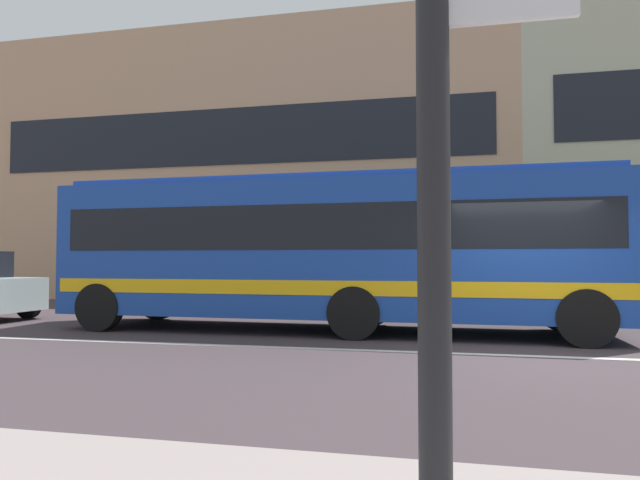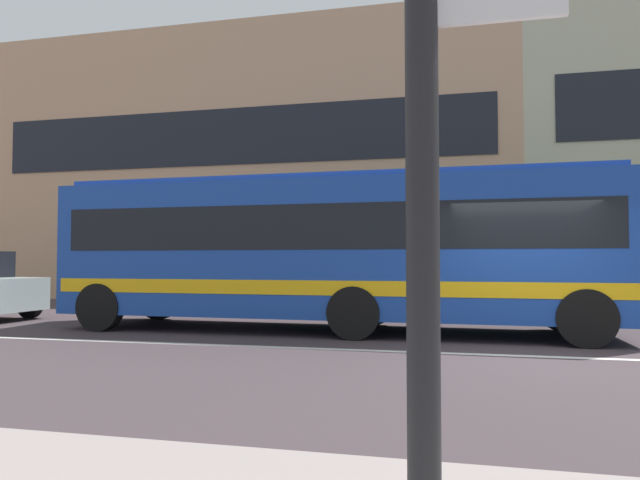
# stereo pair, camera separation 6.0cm
# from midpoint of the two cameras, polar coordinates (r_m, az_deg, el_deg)

# --- Properties ---
(ground_plane) EXTENTS (160.00, 160.00, 0.00)m
(ground_plane) POSITION_cam_midpoint_polar(r_m,az_deg,el_deg) (9.33, 21.59, -11.10)
(ground_plane) COLOR #403539
(lane_centre_line) EXTENTS (60.00, 0.16, 0.01)m
(lane_centre_line) POSITION_cam_midpoint_polar(r_m,az_deg,el_deg) (9.33, 21.59, -11.08)
(lane_centre_line) COLOR silver
(lane_centre_line) RESTS_ON ground_plane
(apartment_block_left) EXTENTS (20.07, 8.17, 10.29)m
(apartment_block_left) POSITION_cam_midpoint_polar(r_m,az_deg,el_deg) (24.22, -5.49, 6.58)
(apartment_block_left) COLOR tan
(apartment_block_left) RESTS_ON ground_plane
(transit_bus) EXTENTS (11.49, 2.88, 3.20)m
(transit_bus) POSITION_cam_midpoint_polar(r_m,az_deg,el_deg) (11.72, 1.27, -0.74)
(transit_bus) COLOR #19419C
(transit_bus) RESTS_ON ground_plane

